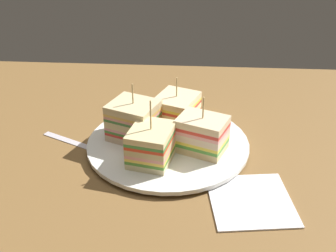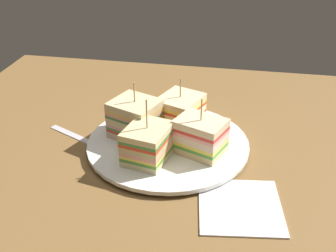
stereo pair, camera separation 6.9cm
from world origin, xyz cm
name	(u,v)px [view 1 (the left image)]	position (x,y,z in cm)	size (l,w,h in cm)	color
ground_plane	(168,152)	(0.00, 0.00, -0.90)	(90.33, 75.19, 1.80)	brown
plate	(168,144)	(0.00, 0.00, 0.75)	(27.04, 27.04, 1.23)	white
sandwich_wedge_0	(176,111)	(-1.06, -5.79, 4.04)	(8.74, 9.34, 9.12)	beige
sandwich_wedge_1	(134,120)	(5.76, -1.18, 4.40)	(9.49, 9.08, 9.81)	beige
sandwich_wedge_2	(151,144)	(2.18, 5.47, 3.99)	(7.55, 8.63, 10.28)	beige
sandwich_wedge_3	(202,134)	(-5.52, 2.01, 4.11)	(9.08, 8.04, 9.42)	beige
chip_pile	(174,132)	(-0.86, -1.02, 2.62)	(6.86, 7.10, 2.65)	#E8DA80
spoon	(89,146)	(13.26, 1.06, 0.39)	(12.86, 7.45, 1.00)	silver
napkin	(251,200)	(-12.54, 13.10, 0.25)	(11.28, 11.73, 0.50)	white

